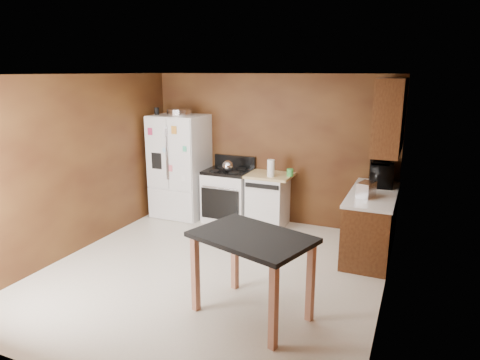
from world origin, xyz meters
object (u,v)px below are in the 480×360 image
Objects in this scene: pen_cup at (157,111)px; kettle at (228,166)px; toaster at (366,190)px; microwave at (381,174)px; paper_towel at (271,168)px; green_canister at (290,172)px; refrigerator at (180,166)px; island at (252,248)px; dishwasher at (268,200)px; roasting_pan at (179,112)px; gas_range at (228,195)px.

pen_cup is 1.60m from kettle.
microwave is at bearing 97.76° from toaster.
toaster is at bearing -15.05° from kettle.
green_canister is at bearing 31.09° from paper_towel.
refrigerator reaches higher than kettle.
paper_towel is 1.68m from toaster.
kettle is 2.40m from toaster.
pen_cup is 0.07× the size of refrigerator.
microwave reaches higher than paper_towel.
refrigerator is at bearing 177.90° from paper_towel.
island is (-0.89, -1.89, -0.24)m from toaster.
pen_cup is 0.44× the size of toaster.
refrigerator is 1.69m from dishwasher.
pen_cup is 1.04m from refrigerator.
kettle is 0.97m from refrigerator.
kettle is at bearing 85.79° from microwave.
roasting_pan is at bearing 8.72° from pen_cup.
toaster is (1.56, -0.62, -0.02)m from paper_towel.
roasting_pan is 0.95m from refrigerator.
roasting_pan is 3.43m from toaster.
dishwasher is (-0.36, -0.02, -0.50)m from green_canister.
gas_range is 3.04m from island.
green_canister is at bearing 98.49° from island.
kettle is 0.21× the size of dishwasher.
gas_range reaches higher than dishwasher.
gas_range reaches higher than kettle.
dishwasher is 0.65× the size of island.
roasting_pan is 1.65m from gas_range.
roasting_pan is 2.13m from dishwasher.
island is (1.43, -2.51, -0.23)m from kettle.
roasting_pan reaches higher than island.
pen_cup is 0.09× the size of island.
roasting_pan reaches higher than gas_range.
kettle is at bearing 119.69° from island.
dishwasher is (-1.65, 0.77, -0.55)m from toaster.
paper_towel reaches higher than toaster.
roasting_pan is 0.71× the size of microwave.
roasting_pan is 3.65m from island.
kettle is 0.14× the size of island.
paper_towel is 0.60m from dishwasher.
kettle is at bearing -171.21° from green_canister.
toaster is 0.47× the size of microwave.
paper_towel reaches higher than green_canister.
green_canister is (1.03, 0.16, -0.05)m from kettle.
dishwasher is (1.63, 0.09, -0.45)m from refrigerator.
microwave is (3.36, 0.09, -0.79)m from roasting_pan.
refrigerator reaches higher than dishwasher.
paper_towel reaches higher than kettle.
gas_range is 0.80× the size of island.
paper_towel is at bearing 0.33° from pen_cup.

